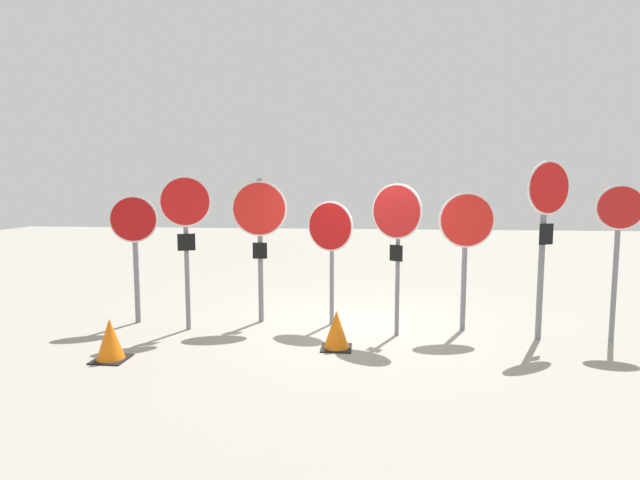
# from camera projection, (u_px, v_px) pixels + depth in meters

# --- Properties ---
(ground_plane) EXTENTS (40.00, 40.00, 0.00)m
(ground_plane) POSITION_uv_depth(u_px,v_px,m) (356.00, 328.00, 8.28)
(ground_plane) COLOR gray
(stop_sign_0) EXTENTS (0.77, 0.24, 2.20)m
(stop_sign_0) POSITION_uv_depth(u_px,v_px,m) (134.00, 235.00, 8.45)
(stop_sign_0) COLOR slate
(stop_sign_0) RESTS_ON ground
(stop_sign_1) EXTENTS (0.76, 0.34, 2.52)m
(stop_sign_1) POSITION_uv_depth(u_px,v_px,m) (186.00, 220.00, 8.00)
(stop_sign_1) COLOR slate
(stop_sign_1) RESTS_ON ground
(stop_sign_2) EXTENTS (0.94, 0.18, 2.49)m
(stop_sign_2) POSITION_uv_depth(u_px,v_px,m) (260.00, 223.00, 8.48)
(stop_sign_2) COLOR slate
(stop_sign_2) RESTS_ON ground
(stop_sign_3) EXTENTS (0.78, 0.36, 2.11)m
(stop_sign_3) POSITION_uv_depth(u_px,v_px,m) (331.00, 236.00, 8.35)
(stop_sign_3) COLOR slate
(stop_sign_3) RESTS_ON ground
(stop_sign_4) EXTENTS (0.74, 0.47, 2.43)m
(stop_sign_4) POSITION_uv_depth(u_px,v_px,m) (397.00, 225.00, 7.68)
(stop_sign_4) COLOR slate
(stop_sign_4) RESTS_ON ground
(stop_sign_5) EXTENTS (0.88, 0.16, 2.26)m
(stop_sign_5) POSITION_uv_depth(u_px,v_px,m) (466.00, 234.00, 7.97)
(stop_sign_5) COLOR slate
(stop_sign_5) RESTS_ON ground
(stop_sign_6) EXTENTS (0.73, 0.40, 2.73)m
(stop_sign_6) POSITION_uv_depth(u_px,v_px,m) (546.00, 217.00, 7.45)
(stop_sign_6) COLOR slate
(stop_sign_6) RESTS_ON ground
(stop_sign_7) EXTENTS (0.67, 0.19, 2.38)m
(stop_sign_7) POSITION_uv_depth(u_px,v_px,m) (619.00, 231.00, 7.42)
(stop_sign_7) COLOR slate
(stop_sign_7) RESTS_ON ground
(traffic_cone_0) EXTENTS (0.44, 0.44, 0.58)m
(traffic_cone_0) POSITION_uv_depth(u_px,v_px,m) (110.00, 340.00, 6.74)
(traffic_cone_0) COLOR black
(traffic_cone_0) RESTS_ON ground
(traffic_cone_1) EXTENTS (0.44, 0.44, 0.56)m
(traffic_cone_1) POSITION_uv_depth(u_px,v_px,m) (336.00, 330.00, 7.22)
(traffic_cone_1) COLOR black
(traffic_cone_1) RESTS_ON ground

